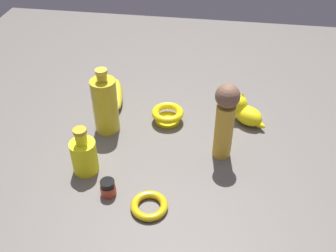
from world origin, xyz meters
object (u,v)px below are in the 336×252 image
object	(u,v)px
bangle	(149,206)
banana	(117,94)
bowl	(168,114)
bottle_short	(84,155)
person_figure_adult	(225,118)
bottle_tall	(105,105)
cat_figurine	(246,112)
nail_polish_jar	(108,188)

from	to	relation	value
bangle	banana	size ratio (longest dim) A/B	0.50
bowl	bottle_short	bearing A→B (deg)	143.22
person_figure_adult	bottle_tall	size ratio (longest dim) A/B	1.11
bowl	cat_figurine	xyz separation A→B (m)	(0.04, -0.25, 0.01)
bangle	nail_polish_jar	bearing A→B (deg)	74.25
bangle	bottle_tall	bearing A→B (deg)	32.70
person_figure_adult	bottle_tall	world-z (taller)	person_figure_adult
nail_polish_jar	bangle	distance (m)	0.12
nail_polish_jar	cat_figurine	world-z (taller)	cat_figurine
cat_figurine	bottle_tall	world-z (taller)	bottle_tall
nail_polish_jar	person_figure_adult	xyz separation A→B (m)	(0.20, -0.29, 0.11)
bottle_short	bangle	bearing A→B (deg)	-118.65
bottle_tall	banana	bearing A→B (deg)	4.39
bowl	bangle	bearing A→B (deg)	-178.52
bottle_tall	banana	world-z (taller)	bottle_tall
cat_figurine	banana	xyz separation A→B (m)	(0.07, 0.45, -0.02)
bottle_tall	banana	size ratio (longest dim) A/B	1.14
person_figure_adult	bangle	size ratio (longest dim) A/B	2.51
bottle_short	bottle_tall	size ratio (longest dim) A/B	0.67
nail_polish_jar	bottle_tall	world-z (taller)	bottle_tall
bottle_tall	bangle	bearing A→B (deg)	-147.30
bangle	banana	xyz separation A→B (m)	(0.48, 0.21, 0.01)
nail_polish_jar	banana	distance (m)	0.46
cat_figurine	person_figure_adult	bearing A→B (deg)	158.26
bottle_tall	cat_figurine	bearing A→B (deg)	-76.56
banana	cat_figurine	bearing A→B (deg)	65.28
bowl	banana	xyz separation A→B (m)	(0.11, 0.20, -0.01)
bowl	bottle_tall	bearing A→B (deg)	110.42
bowl	bottle_short	size ratio (longest dim) A/B	0.71
bowl	banana	distance (m)	0.23
person_figure_adult	bangle	bearing A→B (deg)	143.68
banana	bottle_tall	bearing A→B (deg)	-11.51
bangle	cat_figurine	xyz separation A→B (m)	(0.41, -0.24, 0.03)
bottle_short	cat_figurine	xyz separation A→B (m)	(0.30, -0.45, -0.02)
nail_polish_jar	person_figure_adult	bearing A→B (deg)	-55.08
person_figure_adult	banana	distance (m)	0.47
person_figure_adult	cat_figurine	bearing A→B (deg)	-21.74
banana	bowl	bearing A→B (deg)	46.17
person_figure_adult	bangle	xyz separation A→B (m)	(-0.24, 0.17, -0.12)
bangle	bottle_short	bearing A→B (deg)	61.35
nail_polish_jar	bottle_tall	distance (m)	0.29
bowl	person_figure_adult	bearing A→B (deg)	-126.73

